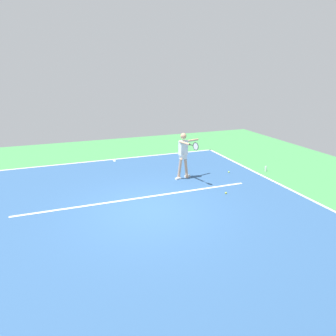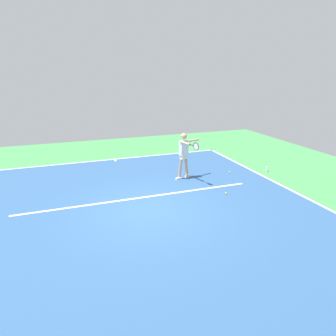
# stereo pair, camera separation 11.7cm
# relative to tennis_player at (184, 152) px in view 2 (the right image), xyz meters

# --- Properties ---
(ground_plane) EXTENTS (21.16, 21.16, 0.00)m
(ground_plane) POSITION_rel_tennis_player_xyz_m (2.14, 2.27, -1.08)
(ground_plane) COLOR #428E4C
(court_surface) EXTENTS (10.73, 12.01, 0.00)m
(court_surface) POSITION_rel_tennis_player_xyz_m (2.14, 2.27, -1.08)
(court_surface) COLOR #2D5484
(court_surface) RESTS_ON ground_plane
(court_line_baseline_near) EXTENTS (10.73, 0.10, 0.01)m
(court_line_baseline_near) POSITION_rel_tennis_player_xyz_m (2.14, -3.68, -1.08)
(court_line_baseline_near) COLOR white
(court_line_baseline_near) RESTS_ON ground_plane
(court_line_sideline_left) EXTENTS (0.10, 12.01, 0.01)m
(court_line_sideline_left) POSITION_rel_tennis_player_xyz_m (-3.17, 2.27, -1.08)
(court_line_sideline_left) COLOR white
(court_line_sideline_left) RESTS_ON ground_plane
(court_line_service) EXTENTS (8.05, 0.10, 0.01)m
(court_line_service) POSITION_rel_tennis_player_xyz_m (2.14, 1.28, -1.08)
(court_line_service) COLOR white
(court_line_service) RESTS_ON ground_plane
(court_line_centre_mark) EXTENTS (0.10, 0.30, 0.01)m
(court_line_centre_mark) POSITION_rel_tennis_player_xyz_m (2.14, -3.48, -1.08)
(court_line_centre_mark) COLOR white
(court_line_centre_mark) RESTS_ON ground_plane
(tennis_player) EXTENTS (1.08, 1.32, 1.85)m
(tennis_player) POSITION_rel_tennis_player_xyz_m (0.00, 0.00, 0.00)
(tennis_player) COLOR tan
(tennis_player) RESTS_ON ground_plane
(tennis_ball_by_sideline) EXTENTS (0.07, 0.07, 0.07)m
(tennis_ball_by_sideline) POSITION_rel_tennis_player_xyz_m (-2.08, 0.03, -1.05)
(tennis_ball_by_sideline) COLOR #C6E53D
(tennis_ball_by_sideline) RESTS_ON ground_plane
(tennis_ball_near_player) EXTENTS (0.07, 0.07, 0.07)m
(tennis_ball_near_player) POSITION_rel_tennis_player_xyz_m (-0.77, 1.99, -1.05)
(tennis_ball_near_player) COLOR yellow
(tennis_ball_near_player) RESTS_ON ground_plane
(water_bottle) EXTENTS (0.07, 0.07, 0.22)m
(water_bottle) POSITION_rel_tennis_player_xyz_m (-3.68, 0.39, -0.97)
(water_bottle) COLOR white
(water_bottle) RESTS_ON ground_plane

